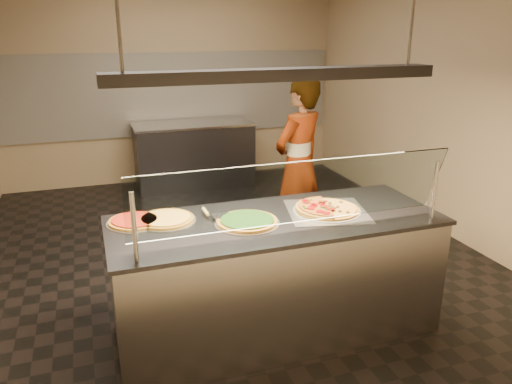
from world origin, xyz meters
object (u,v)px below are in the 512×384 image
object	(u,v)px
pizza_spatula	(212,213)
sneeze_guard	(296,194)
pizza_cheese	(166,219)
prep_table	(194,154)
half_pizza_pepperoni	(313,209)
half_pizza_sausage	(340,207)
worker	(299,164)
perforated_tray	(327,211)
heat_lamp_housing	(278,75)
pizza_tomato	(134,221)
serving_counter	(276,276)
pizza_spinach	(247,221)

from	to	relation	value
pizza_spatula	sneeze_guard	bearing A→B (deg)	-50.69
pizza_cheese	prep_table	size ratio (longest dim) A/B	0.25
half_pizza_pepperoni	pizza_cheese	xyz separation A→B (m)	(-1.06, 0.21, -0.02)
half_pizza_sausage	worker	world-z (taller)	worker
sneeze_guard	half_pizza_sausage	bearing A→B (deg)	33.68
perforated_tray	half_pizza_sausage	bearing A→B (deg)	-0.71
half_pizza_pepperoni	prep_table	size ratio (longest dim) A/B	0.30
prep_table	worker	distance (m)	2.55
heat_lamp_housing	perforated_tray	bearing A→B (deg)	0.65
pizza_tomato	prep_table	size ratio (longest dim) A/B	0.23
serving_counter	pizza_spinach	xyz separation A→B (m)	(-0.23, -0.02, 0.48)
perforated_tray	prep_table	distance (m)	3.92
pizza_cheese	pizza_tomato	distance (m)	0.22
perforated_tray	pizza_spatula	bearing A→B (deg)	167.86
pizza_spinach	pizza_spatula	distance (m)	0.29
pizza_spinach	pizza_cheese	size ratio (longest dim) A/B	1.08
perforated_tray	half_pizza_sausage	size ratio (longest dim) A/B	1.34
worker	half_pizza_sausage	bearing A→B (deg)	50.15
half_pizza_pepperoni	pizza_spinach	size ratio (longest dim) A/B	1.12
half_pizza_sausage	prep_table	bearing A→B (deg)	94.47
serving_counter	pizza_cheese	distance (m)	0.93
sneeze_guard	perforated_tray	xyz separation A→B (m)	(0.41, 0.35, -0.29)
half_pizza_pepperoni	half_pizza_sausage	xyz separation A→B (m)	(0.23, -0.00, -0.01)
serving_counter	half_pizza_pepperoni	size ratio (longest dim) A/B	4.65
perforated_tray	pizza_cheese	distance (m)	1.19
sneeze_guard	half_pizza_sausage	world-z (taller)	sneeze_guard
half_pizza_sausage	pizza_spatula	world-z (taller)	half_pizza_sausage
serving_counter	perforated_tray	bearing A→B (deg)	0.65
half_pizza_pepperoni	heat_lamp_housing	bearing A→B (deg)	-179.05
half_pizza_sausage	pizza_cheese	bearing A→B (deg)	170.56
sneeze_guard	pizza_spinach	world-z (taller)	sneeze_guard
pizza_spinach	prep_table	bearing A→B (deg)	83.49
pizza_tomato	pizza_spatula	size ratio (longest dim) A/B	1.68
perforated_tray	pizza_spatula	xyz separation A→B (m)	(-0.84, 0.18, 0.02)
pizza_spinach	pizza_spatula	world-z (taller)	pizza_spatula
sneeze_guard	worker	bearing A→B (deg)	65.72
pizza_cheese	pizza_spatula	distance (m)	0.33
pizza_spatula	worker	bearing A→B (deg)	45.60
serving_counter	perforated_tray	world-z (taller)	perforated_tray
half_pizza_sausage	pizza_spinach	distance (m)	0.75
pizza_spinach	heat_lamp_housing	size ratio (longest dim) A/B	0.20
pizza_cheese	worker	distance (m)	2.01
half_pizza_pepperoni	pizza_tomato	xyz separation A→B (m)	(-1.28, 0.24, -0.02)
half_pizza_pepperoni	pizza_cheese	world-z (taller)	half_pizza_pepperoni
perforated_tray	half_pizza_sausage	xyz separation A→B (m)	(0.11, -0.00, 0.02)
half_pizza_sausage	sneeze_guard	bearing A→B (deg)	-146.32
serving_counter	sneeze_guard	distance (m)	0.83
half_pizza_sausage	heat_lamp_housing	xyz separation A→B (m)	(-0.52, -0.00, 0.99)
half_pizza_sausage	pizza_spatula	bearing A→B (deg)	169.18
half_pizza_sausage	prep_table	xyz separation A→B (m)	(-0.30, 3.89, -0.49)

